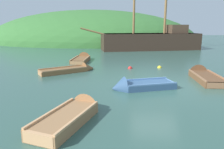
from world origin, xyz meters
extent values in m
plane|color=#33564C|center=(0.00, 0.00, 0.00)|extent=(120.00, 120.00, 0.00)
ellipsoid|color=#387033|center=(-9.11, 31.10, 0.00)|extent=(40.56, 27.54, 11.96)
cube|color=#38281E|center=(1.15, 16.95, 0.64)|extent=(12.97, 6.32, 2.89)
cube|color=#997A51|center=(1.15, 16.95, 2.04)|extent=(12.42, 5.94, 0.10)
cylinder|color=olive|center=(-6.09, 15.13, 2.39)|extent=(2.91, 0.91, 0.97)
cube|color=#4C3828|center=(4.55, 17.81, 2.64)|extent=(2.71, 2.82, 1.10)
cube|color=brown|center=(-5.88, 2.49, 0.08)|extent=(3.07, 2.68, 0.40)
cone|color=brown|center=(-4.35, 3.66, 0.08)|extent=(1.17, 1.21, 0.94)
cube|color=#AE7B4F|center=(-7.07, 1.57, 0.14)|extent=(0.64, 0.78, 0.28)
cube|color=#AE7B4F|center=(-5.45, 2.82, 0.22)|extent=(0.70, 0.83, 0.05)
cube|color=#AE7B4F|center=(-6.31, 2.16, 0.22)|extent=(0.70, 0.83, 0.05)
cube|color=#AE7B4F|center=(-5.60, 2.13, 0.31)|extent=(2.46, 1.92, 0.07)
cube|color=#AE7B4F|center=(-6.16, 2.85, 0.31)|extent=(2.46, 1.92, 0.07)
cube|color=#9E7047|center=(-3.43, -4.97, 0.12)|extent=(1.77, 2.85, 0.48)
cone|color=#9E7047|center=(-2.98, -3.37, 0.12)|extent=(1.18, 0.92, 1.04)
cube|color=tan|center=(-3.78, -6.20, 0.19)|extent=(0.98, 0.38, 0.34)
cube|color=tan|center=(-3.30, -4.52, 0.30)|extent=(1.02, 0.45, 0.05)
cube|color=tan|center=(-3.56, -5.42, 0.30)|extent=(1.02, 0.45, 0.05)
cube|color=tan|center=(-2.94, -5.11, 0.39)|extent=(0.78, 2.52, 0.07)
cube|color=tan|center=(-3.92, -4.83, 0.39)|extent=(0.78, 2.52, 0.07)
cube|color=#335175|center=(-0.43, -0.55, 0.09)|extent=(2.81, 1.95, 0.42)
cone|color=#335175|center=(-1.95, -1.06, 0.09)|extent=(0.98, 1.28, 1.13)
cube|color=#4F75A1|center=(0.74, -0.15, 0.15)|extent=(0.46, 1.05, 0.29)
cube|color=#4F75A1|center=(-0.85, -0.69, 0.24)|extent=(0.52, 1.10, 0.05)
cube|color=#4F75A1|center=(0.00, -0.40, 0.24)|extent=(0.52, 1.10, 0.05)
cube|color=#4F75A1|center=(-0.60, -0.02, 0.33)|extent=(2.41, 0.88, 0.07)
cube|color=#4F75A1|center=(-0.25, -1.07, 0.33)|extent=(2.41, 0.88, 0.07)
cube|color=brown|center=(3.02, 1.07, 0.10)|extent=(1.30, 3.05, 0.45)
cone|color=brown|center=(2.97, 2.95, 0.10)|extent=(1.18, 0.76, 1.17)
cube|color=#8E6242|center=(3.05, -0.39, 0.17)|extent=(1.11, 0.15, 0.31)
cube|color=#8E6242|center=(3.01, 1.60, 0.27)|extent=(1.13, 0.21, 0.05)
cube|color=#8E6242|center=(3.03, 0.54, 0.27)|extent=(1.13, 0.21, 0.05)
cube|color=#8E6242|center=(3.59, 1.08, 0.36)|extent=(0.15, 2.96, 0.07)
cube|color=#8E6242|center=(2.44, 1.05, 0.36)|extent=(0.15, 2.96, 0.07)
cube|color=brown|center=(-5.73, 6.94, 0.09)|extent=(1.25, 2.95, 0.42)
cone|color=brown|center=(-5.75, 8.77, 0.09)|extent=(1.16, 0.73, 1.15)
cube|color=#AE7B4F|center=(-5.71, 5.53, 0.15)|extent=(1.09, 0.13, 0.29)
cube|color=#AE7B4F|center=(-5.73, 7.46, 0.24)|extent=(1.12, 0.19, 0.05)
cube|color=#AE7B4F|center=(-5.72, 6.43, 0.24)|extent=(1.12, 0.19, 0.05)
cube|color=#AE7B4F|center=(-5.16, 6.95, 0.33)|extent=(0.11, 2.88, 0.07)
cube|color=#AE7B4F|center=(-6.29, 6.94, 0.33)|extent=(0.11, 2.88, 0.07)
sphere|color=red|center=(-1.39, 4.36, 0.00)|extent=(0.33, 0.33, 0.33)
sphere|color=yellow|center=(0.83, 4.82, 0.00)|extent=(0.32, 0.32, 0.32)
camera|label=1|loc=(-1.39, -11.09, 3.15)|focal=33.91mm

